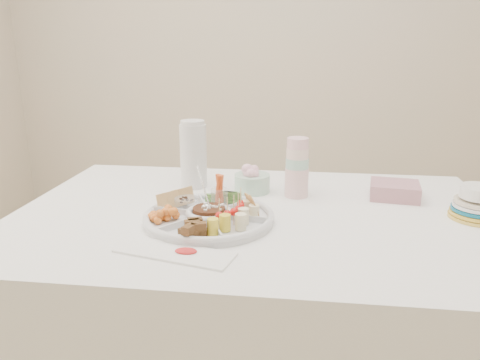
# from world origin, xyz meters

# --- Properties ---
(wall_back) EXTENTS (4.00, 0.02, 2.70)m
(wall_back) POSITION_xyz_m (0.00, 2.00, 1.35)
(wall_back) COLOR beige
(wall_back) RESTS_ON ground
(dining_table) EXTENTS (1.52, 1.02, 0.76)m
(dining_table) POSITION_xyz_m (0.00, 0.00, 0.38)
(dining_table) COLOR white
(dining_table) RESTS_ON floor
(party_tray) EXTENTS (0.43, 0.43, 0.04)m
(party_tray) POSITION_xyz_m (-0.13, -0.10, 0.78)
(party_tray) COLOR white
(party_tray) RESTS_ON dining_table
(bean_dip) EXTENTS (0.11, 0.11, 0.04)m
(bean_dip) POSITION_xyz_m (-0.13, -0.10, 0.79)
(bean_dip) COLOR #411A10
(bean_dip) RESTS_ON party_tray
(tortillas) EXTENTS (0.11, 0.11, 0.06)m
(tortillas) POSITION_xyz_m (-0.01, -0.05, 0.80)
(tortillas) COLOR olive
(tortillas) RESTS_ON party_tray
(carrot_cucumber) EXTENTS (0.12, 0.12, 0.10)m
(carrot_cucumber) POSITION_xyz_m (-0.11, 0.03, 0.82)
(carrot_cucumber) COLOR #E0541F
(carrot_cucumber) RESTS_ON party_tray
(pita_raisins) EXTENTS (0.12, 0.12, 0.06)m
(pita_raisins) POSITION_xyz_m (-0.23, -0.02, 0.80)
(pita_raisins) COLOR tan
(pita_raisins) RESTS_ON party_tray
(cherries) EXTENTS (0.13, 0.13, 0.04)m
(cherries) POSITION_xyz_m (-0.25, -0.15, 0.79)
(cherries) COLOR orange
(cherries) RESTS_ON party_tray
(granola_chunks) EXTENTS (0.12, 0.12, 0.05)m
(granola_chunks) POSITION_xyz_m (-0.15, -0.23, 0.79)
(granola_chunks) COLOR #3D2C15
(granola_chunks) RESTS_ON party_tray
(banana_tomato) EXTENTS (0.12, 0.12, 0.08)m
(banana_tomato) POSITION_xyz_m (-0.03, -0.18, 0.82)
(banana_tomato) COLOR #F7DD93
(banana_tomato) RESTS_ON party_tray
(cup_stack) EXTENTS (0.09, 0.09, 0.22)m
(cup_stack) POSITION_xyz_m (0.12, 0.18, 0.87)
(cup_stack) COLOR silver
(cup_stack) RESTS_ON dining_table
(thermos) EXTENTS (0.12, 0.12, 0.25)m
(thermos) POSITION_xyz_m (-0.25, 0.25, 0.88)
(thermos) COLOR silver
(thermos) RESTS_ON dining_table
(flower_bowl) EXTENTS (0.14, 0.14, 0.10)m
(flower_bowl) POSITION_xyz_m (-0.03, 0.21, 0.81)
(flower_bowl) COLOR #A1CFBC
(flower_bowl) RESTS_ON dining_table
(napkin_stack) EXTENTS (0.18, 0.16, 0.05)m
(napkin_stack) POSITION_xyz_m (0.46, 0.20, 0.78)
(napkin_stack) COLOR #B17986
(napkin_stack) RESTS_ON dining_table
(plate_stack) EXTENTS (0.17, 0.17, 0.11)m
(plate_stack) POSITION_xyz_m (0.67, 0.03, 0.81)
(plate_stack) COLOR #DFAD52
(plate_stack) RESTS_ON dining_table
(placemat) EXTENTS (0.32, 0.17, 0.01)m
(placemat) POSITION_xyz_m (-0.18, -0.33, 0.76)
(placemat) COLOR silver
(placemat) RESTS_ON dining_table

